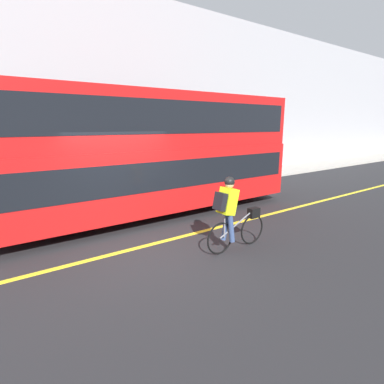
{
  "coord_description": "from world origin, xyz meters",
  "views": [
    {
      "loc": [
        -2.69,
        -5.51,
        2.66
      ],
      "look_at": [
        1.58,
        0.48,
        1.0
      ],
      "focal_mm": 28.0,
      "sensor_mm": 36.0,
      "label": 1
    }
  ],
  "objects_px": {
    "trash_bin": "(134,177)",
    "street_sign_post": "(94,157)",
    "bus": "(150,149)",
    "cyclist_on_bike": "(232,211)"
  },
  "relations": [
    {
      "from": "trash_bin",
      "to": "street_sign_post",
      "type": "distance_m",
      "value": 1.77
    },
    {
      "from": "bus",
      "to": "cyclist_on_bike",
      "type": "height_order",
      "value": "bus"
    },
    {
      "from": "street_sign_post",
      "to": "bus",
      "type": "bearing_deg",
      "value": -77.74
    },
    {
      "from": "trash_bin",
      "to": "cyclist_on_bike",
      "type": "bearing_deg",
      "value": -96.86
    },
    {
      "from": "cyclist_on_bike",
      "to": "street_sign_post",
      "type": "bearing_deg",
      "value": 96.51
    },
    {
      "from": "cyclist_on_bike",
      "to": "street_sign_post",
      "type": "relative_size",
      "value": 0.66
    },
    {
      "from": "bus",
      "to": "cyclist_on_bike",
      "type": "bearing_deg",
      "value": -88.8
    },
    {
      "from": "bus",
      "to": "trash_bin",
      "type": "distance_m",
      "value": 3.51
    },
    {
      "from": "street_sign_post",
      "to": "trash_bin",
      "type": "bearing_deg",
      "value": 0.23
    },
    {
      "from": "cyclist_on_bike",
      "to": "trash_bin",
      "type": "distance_m",
      "value": 6.64
    }
  ]
}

